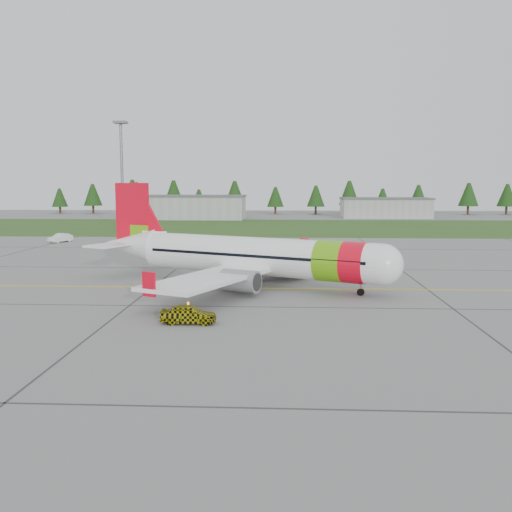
{
  "coord_description": "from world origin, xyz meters",
  "views": [
    {
      "loc": [
        -2.84,
        -43.17,
        9.49
      ],
      "look_at": [
        -5.39,
        6.19,
        3.2
      ],
      "focal_mm": 40.0,
      "sensor_mm": 36.0,
      "label": 1
    }
  ],
  "objects": [
    {
      "name": "ground",
      "position": [
        0.0,
        0.0,
        0.0
      ],
      "size": [
        320.0,
        320.0,
        0.0
      ],
      "primitive_type": "plane",
      "color": "gray",
      "rests_on": "ground"
    },
    {
      "name": "aircraft",
      "position": [
        -6.08,
        9.51,
        2.76
      ],
      "size": [
        29.81,
        28.28,
        9.56
      ],
      "rotation": [
        0.0,
        0.0,
        -0.43
      ],
      "color": "white",
      "rests_on": "ground"
    },
    {
      "name": "follow_me_car",
      "position": [
        -9.41,
        -5.42,
        1.91
      ],
      "size": [
        1.32,
        1.55,
        3.83
      ],
      "primitive_type": "imported",
      "rotation": [
        0.0,
        0.0,
        1.56
      ],
      "color": "#CFC60B",
      "rests_on": "ground"
    },
    {
      "name": "service_van",
      "position": [
        -39.41,
        47.31,
        2.18
      ],
      "size": [
        1.95,
        1.9,
        4.35
      ],
      "primitive_type": "imported",
      "rotation": [
        0.0,
        0.0,
        -0.39
      ],
      "color": "white",
      "rests_on": "ground"
    },
    {
      "name": "grass_strip",
      "position": [
        0.0,
        82.0,
        0.01
      ],
      "size": [
        320.0,
        50.0,
        0.03
      ],
      "primitive_type": "cube",
      "color": "#30561E",
      "rests_on": "ground"
    },
    {
      "name": "taxi_guideline",
      "position": [
        0.0,
        8.0,
        0.01
      ],
      "size": [
        120.0,
        0.25,
        0.02
      ],
      "primitive_type": "cube",
      "color": "gold",
      "rests_on": "ground"
    },
    {
      "name": "hangar_west",
      "position": [
        -30.0,
        110.0,
        3.0
      ],
      "size": [
        32.0,
        14.0,
        6.0
      ],
      "primitive_type": "cube",
      "color": "#A8A8A3",
      "rests_on": "ground"
    },
    {
      "name": "hangar_east",
      "position": [
        25.0,
        118.0,
        2.6
      ],
      "size": [
        24.0,
        12.0,
        5.2
      ],
      "primitive_type": "cube",
      "color": "#A8A8A3",
      "rests_on": "ground"
    },
    {
      "name": "floodlight_mast",
      "position": [
        -32.0,
        58.0,
        10.0
      ],
      "size": [
        0.5,
        0.5,
        20.0
      ],
      "primitive_type": "cylinder",
      "color": "slate",
      "rests_on": "ground"
    },
    {
      "name": "treeline",
      "position": [
        0.0,
        138.0,
        5.0
      ],
      "size": [
        160.0,
        8.0,
        10.0
      ],
      "primitive_type": null,
      "color": "#1C3F14",
      "rests_on": "ground"
    }
  ]
}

